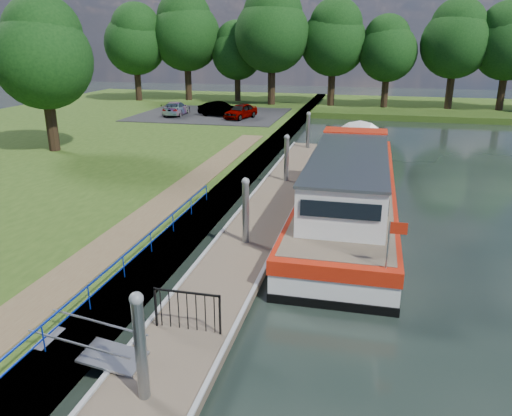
% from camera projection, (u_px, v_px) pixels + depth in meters
% --- Properties ---
extents(ground, '(160.00, 160.00, 0.00)m').
position_uv_depth(ground, '(155.00, 396.00, 11.47)').
color(ground, black).
rests_on(ground, ground).
extents(bank_edge, '(1.10, 90.00, 0.78)m').
position_uv_depth(bank_edge, '(229.00, 190.00, 25.72)').
color(bank_edge, '#473D2D').
rests_on(bank_edge, ground).
extents(far_bank, '(60.00, 18.00, 0.60)m').
position_uv_depth(far_bank, '(442.00, 108.00, 56.74)').
color(far_bank, '#2A4513').
rests_on(far_bank, ground).
extents(footpath, '(1.60, 40.00, 0.05)m').
position_uv_depth(footpath, '(134.00, 227.00, 19.53)').
color(footpath, brown).
rests_on(footpath, riverbank).
extents(carpark, '(14.00, 12.00, 0.06)m').
position_uv_depth(carpark, '(211.00, 114.00, 48.61)').
color(carpark, black).
rests_on(carpark, riverbank).
extents(blue_fence, '(0.04, 18.04, 0.72)m').
position_uv_depth(blue_fence, '(107.00, 276.00, 14.40)').
color(blue_fence, '#0C2DBF').
rests_on(blue_fence, riverbank).
extents(pontoon, '(2.50, 30.00, 0.56)m').
position_uv_depth(pontoon, '(270.00, 210.00, 23.39)').
color(pontoon, brown).
rests_on(pontoon, ground).
extents(mooring_piles, '(0.30, 27.30, 3.55)m').
position_uv_depth(mooring_piles, '(270.00, 188.00, 23.04)').
color(mooring_piles, gray).
rests_on(mooring_piles, ground).
extents(gangway, '(2.58, 1.00, 0.92)m').
position_uv_depth(gangway, '(92.00, 350.00, 12.12)').
color(gangway, '#A5A8AD').
rests_on(gangway, ground).
extents(gate_panel, '(1.85, 0.05, 1.15)m').
position_uv_depth(gate_panel, '(187.00, 305.00, 13.13)').
color(gate_panel, black).
rests_on(gate_panel, ground).
extents(barge, '(4.36, 21.15, 4.78)m').
position_uv_depth(barge, '(351.00, 184.00, 24.37)').
color(barge, black).
rests_on(barge, ground).
extents(horizon_trees, '(54.38, 10.03, 12.87)m').
position_uv_depth(horizon_trees, '(322.00, 37.00, 54.14)').
color(horizon_trees, '#332316').
rests_on(horizon_trees, ground).
extents(bank_tree_a, '(6.12, 6.12, 9.72)m').
position_uv_depth(bank_tree_a, '(43.00, 52.00, 31.17)').
color(bank_tree_a, '#332316').
rests_on(bank_tree_a, riverbank).
extents(car_a, '(2.71, 4.24, 1.34)m').
position_uv_depth(car_a, '(241.00, 111.00, 45.72)').
color(car_a, '#999999').
rests_on(car_a, carpark).
extents(car_b, '(4.27, 2.27, 1.34)m').
position_uv_depth(car_b, '(220.00, 109.00, 47.13)').
color(car_b, '#999999').
rests_on(car_b, carpark).
extents(car_c, '(2.15, 4.54, 1.28)m').
position_uv_depth(car_c, '(176.00, 108.00, 47.84)').
color(car_c, '#999999').
rests_on(car_c, carpark).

